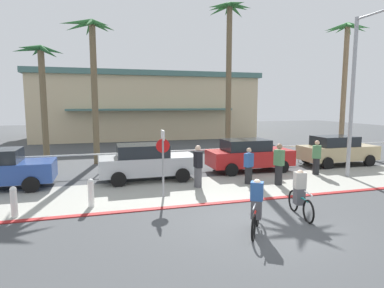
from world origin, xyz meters
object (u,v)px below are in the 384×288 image
object	(u,v)px
pedestrian_0	(249,168)
stop_sign_bike_lane	(163,154)
car_tan_3	(337,150)
palm_tree_3	(346,56)
bollard_0	(14,201)
car_silver_1	(147,162)
car_red_2	(249,155)
palm_tree_0	(42,78)
cyclist_red_1	(256,207)
bollard_2	(91,193)
palm_tree_2	(229,43)
streetlight_curb	(356,88)
pedestrian_1	(279,166)
pedestrian_2	(198,168)
palm_tree_1	(92,59)
cyclist_teal_0	(300,194)
pedestrian_3	(316,159)

from	to	relation	value
pedestrian_0	stop_sign_bike_lane	bearing A→B (deg)	-166.43
pedestrian_0	car_tan_3	bearing A→B (deg)	21.27
stop_sign_bike_lane	palm_tree_3	world-z (taller)	palm_tree_3
stop_sign_bike_lane	bollard_0	size ratio (longest dim) A/B	2.56
car_silver_1	car_red_2	size ratio (longest dim) A/B	1.00
palm_tree_0	car_silver_1	size ratio (longest dim) A/B	1.57
bollard_0	cyclist_red_1	distance (m)	7.43
bollard_2	cyclist_red_1	distance (m)	5.65
palm_tree_2	palm_tree_3	size ratio (longest dim) A/B	1.07
streetlight_curb	pedestrian_1	xyz separation A→B (m)	(-4.12, -0.30, -3.42)
streetlight_curb	palm_tree_0	world-z (taller)	streetlight_curb
bollard_2	palm_tree_0	size ratio (longest dim) A/B	0.14
palm_tree_0	pedestrian_2	world-z (taller)	palm_tree_0
bollard_0	pedestrian_1	bearing A→B (deg)	7.36
palm_tree_1	pedestrian_1	size ratio (longest dim) A/B	4.54
cyclist_teal_0	cyclist_red_1	bearing A→B (deg)	-158.38
cyclist_red_1	pedestrian_0	bearing A→B (deg)	66.44
car_red_2	pedestrian_0	size ratio (longest dim) A/B	2.71
stop_sign_bike_lane	bollard_2	xyz separation A→B (m)	(-2.61, -0.48, -1.16)
palm_tree_0	car_red_2	distance (m)	12.66
palm_tree_2	pedestrian_0	size ratio (longest dim) A/B	6.16
car_silver_1	cyclist_teal_0	world-z (taller)	car_silver_1
palm_tree_3	car_tan_3	xyz separation A→B (m)	(-4.12, -4.49, -6.12)
palm_tree_1	palm_tree_2	xyz separation A→B (m)	(8.49, 0.25, 1.40)
bollard_2	pedestrian_2	distance (m)	4.56
streetlight_curb	cyclist_teal_0	size ratio (longest dim) A/B	4.16
car_tan_3	streetlight_curb	bearing A→B (deg)	-118.82
palm_tree_3	car_tan_3	world-z (taller)	palm_tree_3
car_tan_3	pedestrian_0	xyz separation A→B (m)	(-6.91, -2.69, -0.12)
pedestrian_0	pedestrian_2	xyz separation A→B (m)	(-2.32, 0.05, 0.10)
streetlight_curb	pedestrian_3	bearing A→B (deg)	139.63
cyclist_red_1	pedestrian_2	distance (m)	4.92
bollard_2	car_silver_1	world-z (taller)	car_silver_1
streetlight_curb	palm_tree_2	size ratio (longest dim) A/B	0.75
palm_tree_0	pedestrian_0	bearing A→B (deg)	-40.14
palm_tree_2	bollard_2	bearing A→B (deg)	-134.64
bollard_0	palm_tree_3	size ratio (longest dim) A/B	0.11
stop_sign_bike_lane	pedestrian_0	size ratio (longest dim) A/B	1.58
bollard_0	car_tan_3	size ratio (longest dim) A/B	0.23
car_red_2	pedestrian_3	distance (m)	3.35
pedestrian_2	pedestrian_1	bearing A→B (deg)	-9.49
car_silver_1	cyclist_red_1	world-z (taller)	car_silver_1
palm_tree_1	cyclist_red_1	bearing A→B (deg)	-69.47
palm_tree_3	pedestrian_0	bearing A→B (deg)	-146.96
palm_tree_0	pedestrian_2	xyz separation A→B (m)	(7.11, -7.90, -4.16)
palm_tree_3	pedestrian_3	xyz separation A→B (m)	(-6.94, -6.38, -6.18)
car_silver_1	pedestrian_0	world-z (taller)	car_silver_1
palm_tree_0	palm_tree_3	distance (m)	20.57
palm_tree_3	streetlight_curb	bearing A→B (deg)	-127.72
palm_tree_0	cyclist_teal_0	xyz separation A→B (m)	(9.23, -12.06, -4.31)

